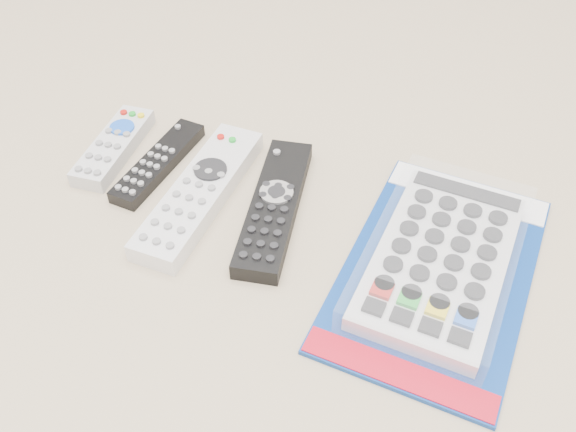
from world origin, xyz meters
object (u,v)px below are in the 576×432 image
(remote_silver_dvd, at_px, (200,192))
(remote_slim_black, at_px, (158,162))
(jumbo_remote_packaged, at_px, (441,259))
(remote_large_black, at_px, (274,206))
(remote_small_grey, at_px, (114,146))

(remote_silver_dvd, bearing_deg, remote_slim_black, 156.67)
(jumbo_remote_packaged, bearing_deg, remote_silver_dvd, -177.57)
(remote_silver_dvd, bearing_deg, jumbo_remote_packaged, -0.23)
(remote_slim_black, distance_m, remote_silver_dvd, 0.08)
(remote_large_black, bearing_deg, remote_small_grey, 162.97)
(remote_small_grey, bearing_deg, remote_slim_black, -9.54)
(remote_slim_black, distance_m, jumbo_remote_packaged, 0.36)
(remote_silver_dvd, height_order, jumbo_remote_packaged, jumbo_remote_packaged)
(remote_slim_black, bearing_deg, jumbo_remote_packaged, -1.87)
(remote_large_black, xyz_separation_m, jumbo_remote_packaged, (0.19, -0.02, 0.01))
(remote_small_grey, height_order, remote_large_black, same)
(remote_slim_black, xyz_separation_m, remote_large_black, (0.16, -0.03, 0.00))
(remote_small_grey, bearing_deg, remote_large_black, -11.78)
(remote_silver_dvd, bearing_deg, remote_small_grey, 165.43)
(remote_small_grey, xyz_separation_m, remote_large_black, (0.23, -0.03, 0.00))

